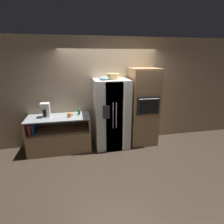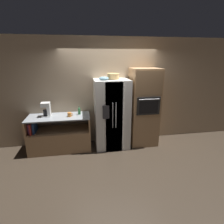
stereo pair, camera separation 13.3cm
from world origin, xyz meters
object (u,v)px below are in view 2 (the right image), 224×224
at_px(wall_oven, 144,107).
at_px(fruit_bowl, 104,78).
at_px(refrigerator, 112,114).
at_px(mug, 70,115).
at_px(coffee_maker, 47,109).
at_px(wicker_basket, 113,76).
at_px(bottle_tall, 79,111).

bearing_deg(wall_oven, fruit_bowl, -174.30).
relative_size(refrigerator, wall_oven, 0.87).
bearing_deg(mug, coffee_maker, 168.41).
height_order(wicker_basket, coffee_maker, wicker_basket).
bearing_deg(wicker_basket, coffee_maker, 178.25).
distance_m(refrigerator, bottle_tall, 0.84).
relative_size(refrigerator, bottle_tall, 8.35).
relative_size(fruit_bowl, bottle_tall, 1.13).
xyz_separation_m(wall_oven, coffee_maker, (-2.46, 0.04, 0.07)).
xyz_separation_m(bottle_tall, coffee_maker, (-0.77, -0.03, 0.09)).
bearing_deg(bottle_tall, wicker_basket, -5.39).
relative_size(wall_oven, mug, 15.04).
bearing_deg(coffee_maker, mug, -11.59).
height_order(bottle_tall, mug, bottle_tall).
bearing_deg(wall_oven, refrigerator, -177.73).
xyz_separation_m(refrigerator, bottle_tall, (-0.82, 0.11, 0.11)).
relative_size(mug, coffee_maker, 0.39).
relative_size(wicker_basket, fruit_bowl, 1.25).
xyz_separation_m(wall_oven, fruit_bowl, (-1.07, -0.11, 0.80)).
xyz_separation_m(fruit_bowl, bottle_tall, (-0.62, 0.18, -0.82)).
height_order(wicker_basket, bottle_tall, wicker_basket).
bearing_deg(wicker_basket, mug, -176.81).
distance_m(refrigerator, coffee_maker, 1.61).
bearing_deg(bottle_tall, wall_oven, -2.45).
distance_m(refrigerator, mug, 1.06).
distance_m(fruit_bowl, bottle_tall, 1.05).
bearing_deg(mug, fruit_bowl, -2.42).
bearing_deg(mug, refrigerator, 1.96).
height_order(wall_oven, wicker_basket, wall_oven).
bearing_deg(coffee_maker, wicker_basket, -1.75).
height_order(refrigerator, mug, refrigerator).
height_order(refrigerator, wall_oven, wall_oven).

